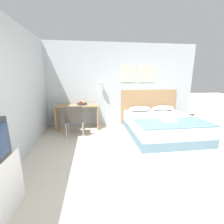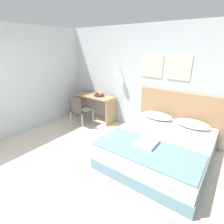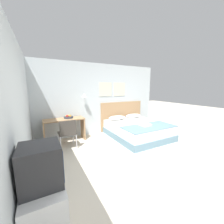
# 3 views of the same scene
# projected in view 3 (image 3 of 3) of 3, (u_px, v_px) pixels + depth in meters

# --- Properties ---
(ground_plane) EXTENTS (24.00, 24.00, 0.00)m
(ground_plane) POSITION_uv_depth(u_px,v_px,m) (150.00, 172.00, 2.91)
(ground_plane) COLOR beige
(wall_back) EXTENTS (5.27, 0.31, 2.65)m
(wall_back) POSITION_uv_depth(u_px,v_px,m) (97.00, 99.00, 5.25)
(wall_back) COLOR silver
(wall_back) RESTS_ON ground_plane
(wall_left) EXTENTS (0.06, 5.93, 2.65)m
(wall_left) POSITION_uv_depth(u_px,v_px,m) (12.00, 126.00, 1.60)
(wall_left) COLOR silver
(wall_left) RESTS_ON ground_plane
(bed) EXTENTS (1.81, 2.06, 0.52)m
(bed) POSITION_uv_depth(u_px,v_px,m) (137.00, 130.00, 4.98)
(bed) COLOR #66899E
(bed) RESTS_ON ground_plane
(headboard) EXTENTS (1.93, 0.06, 1.17)m
(headboard) POSITION_uv_depth(u_px,v_px,m) (122.00, 116.00, 5.84)
(headboard) COLOR #A87F56
(headboard) RESTS_ON ground_plane
(pillow_left) EXTENTS (0.72, 0.39, 0.16)m
(pillow_left) POSITION_uv_depth(u_px,v_px,m) (117.00, 118.00, 5.41)
(pillow_left) COLOR white
(pillow_left) RESTS_ON bed
(pillow_right) EXTENTS (0.72, 0.39, 0.16)m
(pillow_right) POSITION_uv_depth(u_px,v_px,m) (133.00, 116.00, 5.78)
(pillow_right) COLOR white
(pillow_right) RESTS_ON bed
(throw_blanket) EXTENTS (1.75, 0.82, 0.02)m
(throw_blanket) POSITION_uv_depth(u_px,v_px,m) (149.00, 127.00, 4.41)
(throw_blanket) COLOR #66899E
(throw_blanket) RESTS_ON bed
(folded_towel_near_foot) EXTENTS (0.33, 0.36, 0.06)m
(folded_towel_near_foot) POSITION_uv_depth(u_px,v_px,m) (145.00, 125.00, 4.50)
(folded_towel_near_foot) COLOR white
(folded_towel_near_foot) RESTS_ON throw_blanket
(desk) EXTENTS (1.27, 0.51, 0.77)m
(desk) POSITION_uv_depth(u_px,v_px,m) (64.00, 126.00, 4.50)
(desk) COLOR #A87F56
(desk) RESTS_ON ground_plane
(desk_chair) EXTENTS (0.48, 0.48, 0.87)m
(desk_chair) POSITION_uv_depth(u_px,v_px,m) (67.00, 132.00, 3.94)
(desk_chair) COLOR #3D3833
(desk_chair) RESTS_ON ground_plane
(fruit_bowl) EXTENTS (0.30, 0.30, 0.12)m
(fruit_bowl) POSITION_uv_depth(u_px,v_px,m) (68.00, 117.00, 4.55)
(fruit_bowl) COLOR #333842
(fruit_bowl) RESTS_ON desk
(tv_stand) EXTENTS (0.43, 0.69, 0.71)m
(tv_stand) POSITION_uv_depth(u_px,v_px,m) (45.00, 212.00, 1.58)
(tv_stand) COLOR white
(tv_stand) RESTS_ON ground_plane
(television) EXTENTS (0.42, 0.41, 0.46)m
(television) POSITION_uv_depth(u_px,v_px,m) (41.00, 165.00, 1.48)
(television) COLOR #2D2D30
(television) RESTS_ON tv_stand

